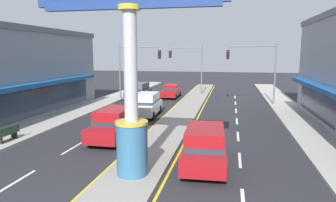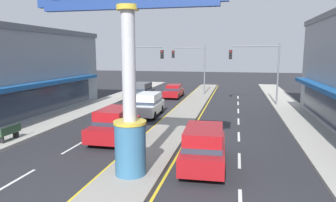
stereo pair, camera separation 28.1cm
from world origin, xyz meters
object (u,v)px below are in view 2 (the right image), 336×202
Objects in this scene: suv_mid_left_lane at (148,104)px; sedan_far_left_oncoming at (174,91)px; street_bench at (9,133)px; traffic_light_median_far at (193,62)px; district_sign at (129,73)px; traffic_light_left_side at (137,62)px; suv_near_right_lane at (141,91)px; traffic_light_right_side at (260,63)px; suv_far_right_lane at (115,124)px; suv_near_left_lane at (204,146)px.

sedan_far_left_oncoming is at bearing 89.99° from suv_mid_left_lane.
suv_mid_left_lane reaches higher than sedan_far_left_oncoming.
sedan_far_left_oncoming reaches higher than street_bench.
district_sign is at bearing -87.58° from traffic_light_median_far.
traffic_light_left_side is 3.87× the size of street_bench.
sedan_far_left_oncoming is at bearing 35.96° from suv_near_right_lane.
suv_near_right_lane is at bearing 106.56° from district_sign.
suv_mid_left_lane is 10.80m from sedan_far_left_oncoming.
traffic_light_right_side is 22.69m from street_bench.
traffic_light_median_far is 21.11m from suv_far_right_lane.
suv_far_right_lane is at bearing -90.00° from sedan_far_left_oncoming.
street_bench is (-8.58, 3.05, -3.79)m from district_sign.
suv_near_left_lane is (4.00, -24.17, -3.21)m from traffic_light_median_far.
suv_far_right_lane and suv_mid_left_lane have the same top height.
suv_near_left_lane is at bearing -30.20° from suv_far_right_lane.
traffic_light_median_far is 1.33× the size of suv_mid_left_lane.
suv_near_left_lane is 1.09× the size of sedan_far_left_oncoming.
suv_near_right_lane and suv_near_left_lane have the same top height.
traffic_light_left_side is 17.90m from street_bench.
street_bench is (-5.68, -20.18, -0.14)m from sedan_far_left_oncoming.
street_bench is (-11.48, 1.21, -0.34)m from suv_near_left_lane.
district_sign reaches higher than sedan_far_left_oncoming.
traffic_light_left_side is 1.33× the size of suv_mid_left_lane.
street_bench is (-2.10, -17.41, -3.60)m from traffic_light_left_side.
traffic_light_right_side is 1.32× the size of suv_near_left_lane.
district_sign is 1.82× the size of suv_mid_left_lane.
suv_far_right_lane is at bearing 149.80° from suv_near_left_lane.
traffic_light_left_side is at bearing 116.76° from suv_near_left_lane.
suv_near_right_lane is (-12.68, 1.21, -3.26)m from traffic_light_right_side.
suv_far_right_lane is at bearing 20.90° from street_bench.
traffic_light_left_side is 21.10m from suv_near_left_lane.
traffic_light_median_far is at bearing 139.91° from traffic_light_right_side.
traffic_light_median_far is 1.44× the size of sedan_far_left_oncoming.
sedan_far_left_oncoming is (-9.38, 3.60, -3.46)m from traffic_light_right_side.
suv_mid_left_lane is at bearing 118.74° from suv_near_left_lane.
suv_mid_left_lane is (3.58, -8.03, -3.26)m from traffic_light_left_side.
traffic_light_left_side is at bearing -142.29° from sedan_far_left_oncoming.
suv_near_right_lane reaches higher than street_bench.
traffic_light_median_far is at bearing 82.44° from suv_mid_left_lane.
suv_mid_left_lane is 10.97m from street_bench.
suv_near_left_lane and suv_mid_left_lane have the same top height.
traffic_light_median_far is 4.75m from sedan_far_left_oncoming.
traffic_light_left_side reaches higher than suv_near_left_lane.
district_sign is 20.67m from traffic_light_right_side.
district_sign reaches higher than suv_mid_left_lane.
district_sign is 26.04m from traffic_light_median_far.
suv_mid_left_lane is 1.09× the size of sedan_far_left_oncoming.
traffic_light_right_side is (6.48, 19.63, -0.19)m from district_sign.
district_sign is 23.69m from sedan_far_left_oncoming.
street_bench is (-7.48, -22.96, -3.55)m from traffic_light_median_far.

